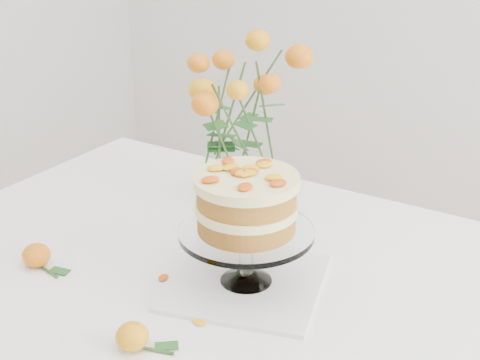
# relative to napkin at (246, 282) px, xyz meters

# --- Properties ---
(table) EXTENTS (1.43, 0.93, 0.76)m
(table) POSITION_rel_napkin_xyz_m (-0.02, 0.03, -0.09)
(table) COLOR tan
(table) RESTS_ON ground
(napkin) EXTENTS (0.34, 0.34, 0.01)m
(napkin) POSITION_rel_napkin_xyz_m (0.00, 0.00, 0.00)
(napkin) COLOR white
(napkin) RESTS_ON table
(cake_stand) EXTENTS (0.25, 0.25, 0.22)m
(cake_stand) POSITION_rel_napkin_xyz_m (0.00, 0.00, 0.15)
(cake_stand) COLOR white
(cake_stand) RESTS_ON napkin
(rose_vase) EXTENTS (0.36, 0.36, 0.42)m
(rose_vase) POSITION_rel_napkin_xyz_m (-0.20, 0.28, 0.24)
(rose_vase) COLOR white
(rose_vase) RESTS_ON table
(loose_rose_near) EXTENTS (0.09, 0.05, 0.05)m
(loose_rose_near) POSITION_rel_napkin_xyz_m (-0.06, -0.26, 0.02)
(loose_rose_near) COLOR yellow
(loose_rose_near) RESTS_ON table
(loose_rose_far) EXTENTS (0.10, 0.05, 0.05)m
(loose_rose_far) POSITION_rel_napkin_xyz_m (-0.38, -0.16, 0.02)
(loose_rose_far) COLOR #C34C09
(loose_rose_far) RESTS_ON table
(stray_petal_a) EXTENTS (0.03, 0.02, 0.00)m
(stray_petal_a) POSITION_rel_napkin_xyz_m (-0.14, -0.07, -0.00)
(stray_petal_a) COLOR #FBAF0F
(stray_petal_a) RESTS_ON table
(stray_petal_b) EXTENTS (0.03, 0.02, 0.00)m
(stray_petal_b) POSITION_rel_napkin_xyz_m (-0.04, -0.11, -0.00)
(stray_petal_b) COLOR #FBAF0F
(stray_petal_b) RESTS_ON table
(stray_petal_c) EXTENTS (0.03, 0.02, 0.00)m
(stray_petal_c) POSITION_rel_napkin_xyz_m (-0.00, -0.15, -0.00)
(stray_petal_c) COLOR #FBAF0F
(stray_petal_c) RESTS_ON table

